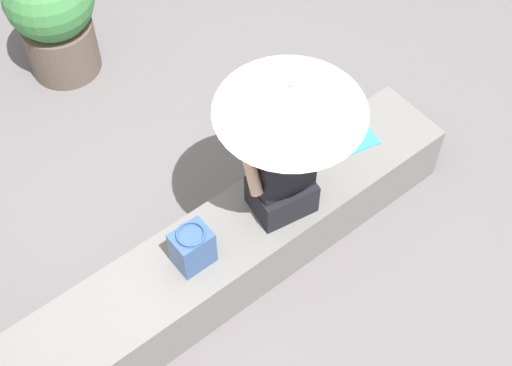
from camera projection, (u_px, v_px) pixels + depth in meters
ground_plane at (232, 270)px, 4.58m from camera, size 14.00×14.00×0.00m
stone_bench at (231, 252)px, 4.41m from camera, size 3.04×0.51×0.43m
person_seated at (283, 165)px, 4.03m from camera, size 0.50×0.33×0.90m
parasol at (291, 99)px, 3.68m from camera, size 0.81×0.81×0.98m
handbag_black at (192, 248)px, 4.02m from camera, size 0.21×0.16×0.28m
magazine at (353, 139)px, 4.63m from camera, size 0.32×0.26×0.01m
planter_near at (52, 12)px, 5.19m from camera, size 0.63×0.63×0.98m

